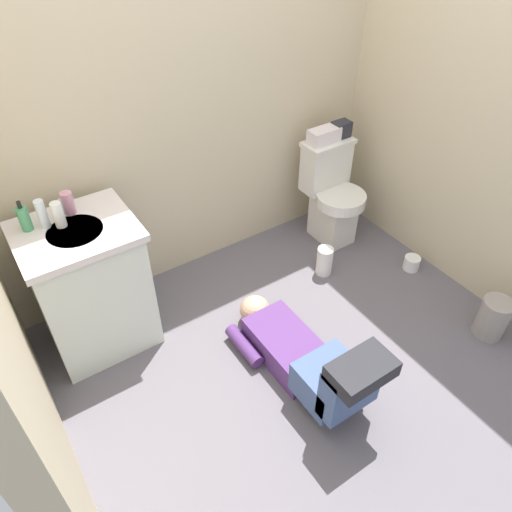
% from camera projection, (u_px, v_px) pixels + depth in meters
% --- Properties ---
extents(ground_plane, '(3.07, 2.90, 0.04)m').
position_uv_depth(ground_plane, '(283.00, 341.00, 2.97)').
color(ground_plane, '#5E5961').
extents(wall_back, '(2.73, 0.08, 2.40)m').
position_uv_depth(wall_back, '(190.00, 92.00, 2.81)').
color(wall_back, beige).
rests_on(wall_back, ground_plane).
extents(wall_right, '(0.08, 1.90, 2.40)m').
position_uv_depth(wall_right, '(482.00, 99.00, 2.74)').
color(wall_right, beige).
rests_on(wall_right, ground_plane).
extents(toilet, '(0.36, 0.46, 0.75)m').
position_uv_depth(toilet, '(332.00, 194.00, 3.51)').
color(toilet, silver).
rests_on(toilet, ground_plane).
extents(vanity_cabinet, '(0.60, 0.52, 0.82)m').
position_uv_depth(vanity_cabinet, '(91.00, 286.00, 2.71)').
color(vanity_cabinet, silver).
rests_on(vanity_cabinet, ground_plane).
extents(faucet, '(0.02, 0.02, 0.10)m').
position_uv_depth(faucet, '(62.00, 207.00, 2.50)').
color(faucet, silver).
rests_on(faucet, vanity_cabinet).
extents(person_plumber, '(0.39, 1.06, 0.52)m').
position_uv_depth(person_plumber, '(307.00, 358.00, 2.63)').
color(person_plumber, '#512D6B').
rests_on(person_plumber, ground_plane).
extents(tissue_box, '(0.22, 0.11, 0.10)m').
position_uv_depth(tissue_box, '(324.00, 136.00, 3.26)').
color(tissue_box, silver).
rests_on(tissue_box, toilet).
extents(toiletry_bag, '(0.12, 0.09, 0.11)m').
position_uv_depth(toiletry_bag, '(341.00, 129.00, 3.32)').
color(toiletry_bag, '#26262D').
rests_on(toiletry_bag, toilet).
extents(soap_dispenser, '(0.06, 0.06, 0.17)m').
position_uv_depth(soap_dispenser, '(24.00, 218.00, 2.40)').
color(soap_dispenser, '#459560').
rests_on(soap_dispenser, vanity_cabinet).
extents(bottle_clear, '(0.05, 0.05, 0.16)m').
position_uv_depth(bottle_clear, '(42.00, 214.00, 2.41)').
color(bottle_clear, silver).
rests_on(bottle_clear, vanity_cabinet).
extents(bottle_white, '(0.06, 0.06, 0.14)m').
position_uv_depth(bottle_white, '(58.00, 215.00, 2.42)').
color(bottle_white, white).
rests_on(bottle_white, vanity_cabinet).
extents(bottle_pink, '(0.06, 0.06, 0.13)m').
position_uv_depth(bottle_pink, '(68.00, 203.00, 2.51)').
color(bottle_pink, pink).
rests_on(bottle_pink, vanity_cabinet).
extents(trash_can, '(0.18, 0.18, 0.27)m').
position_uv_depth(trash_can, '(493.00, 318.00, 2.91)').
color(trash_can, gray).
rests_on(trash_can, ground_plane).
extents(paper_towel_roll, '(0.11, 0.11, 0.21)m').
position_uv_depth(paper_towel_roll, '(324.00, 261.00, 3.35)').
color(paper_towel_roll, white).
rests_on(paper_towel_roll, ground_plane).
extents(toilet_paper_roll, '(0.11, 0.11, 0.10)m').
position_uv_depth(toilet_paper_roll, '(412.00, 263.00, 3.41)').
color(toilet_paper_roll, white).
rests_on(toilet_paper_roll, ground_plane).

